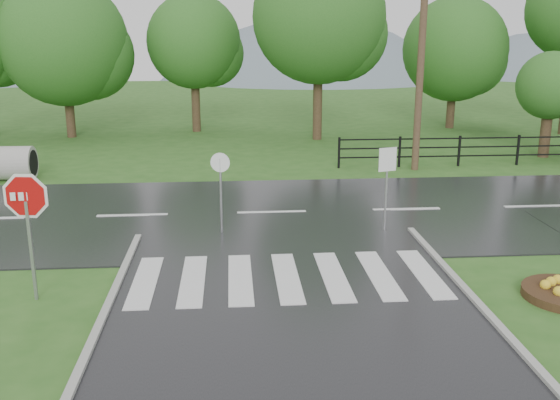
{
  "coord_description": "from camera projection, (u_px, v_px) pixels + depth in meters",
  "views": [
    {
      "loc": [
        -1.13,
        -7.37,
        5.16
      ],
      "look_at": [
        -0.07,
        6.0,
        1.5
      ],
      "focal_mm": 40.0,
      "sensor_mm": 36.0,
      "label": 1
    }
  ],
  "objects": [
    {
      "name": "main_road",
      "position": [
        272.0,
        214.0,
        18.15
      ],
      "size": [
        90.0,
        8.0,
        0.04
      ],
      "primitive_type": "cube",
      "color": "black",
      "rests_on": "ground"
    },
    {
      "name": "crosswalk",
      "position": [
        287.0,
        277.0,
        13.32
      ],
      "size": [
        6.5,
        2.8,
        0.02
      ],
      "color": "silver",
      "rests_on": "ground"
    },
    {
      "name": "fence_west",
      "position": [
        459.0,
        148.0,
        24.32
      ],
      "size": [
        9.58,
        0.08,
        1.2
      ],
      "color": "black",
      "rests_on": "ground"
    },
    {
      "name": "hills",
      "position": [
        271.0,
        207.0,
        75.4
      ],
      "size": [
        102.0,
        48.0,
        48.0
      ],
      "color": "slate",
      "rests_on": "ground"
    },
    {
      "name": "treeline",
      "position": [
        273.0,
        135.0,
        31.69
      ],
      "size": [
        83.2,
        5.2,
        10.0
      ],
      "color": "#255D1D",
      "rests_on": "ground"
    },
    {
      "name": "stop_sign",
      "position": [
        27.0,
        207.0,
        11.88
      ],
      "size": [
        1.2,
        0.2,
        2.73
      ],
      "color": "#939399",
      "rests_on": "ground"
    },
    {
      "name": "reg_sign_small",
      "position": [
        387.0,
        173.0,
        16.08
      ],
      "size": [
        0.49,
        0.16,
        2.27
      ],
      "color": "#939399",
      "rests_on": "ground"
    },
    {
      "name": "reg_sign_round",
      "position": [
        221.0,
        183.0,
        15.98
      ],
      "size": [
        0.5,
        0.13,
        2.16
      ],
      "color": "#939399",
      "rests_on": "ground"
    },
    {
      "name": "utility_pole_east",
      "position": [
        421.0,
        61.0,
        22.81
      ],
      "size": [
        1.42,
        0.27,
        7.97
      ],
      "color": "#473523",
      "rests_on": "ground"
    },
    {
      "name": "entrance_tree_left",
      "position": [
        551.0,
        86.0,
        25.49
      ],
      "size": [
        2.77,
        2.77,
        4.36
      ],
      "color": "#3D2B1C",
      "rests_on": "ground"
    }
  ]
}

